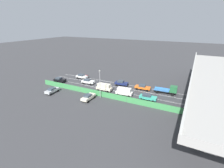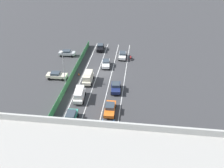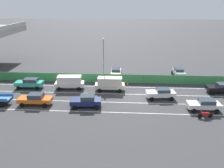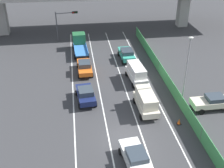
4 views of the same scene
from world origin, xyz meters
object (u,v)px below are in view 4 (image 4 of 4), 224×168
Objects in this scene: car_van_white at (136,72)px; traffic_cone at (179,122)px; flatbed_truck_blue at (80,43)px; traffic_light at (64,20)px; car_van_cream at (146,101)px; parked_sedan_cream at (213,102)px; car_sedan_navy at (86,94)px; car_sedan_white at (135,157)px; car_taxi_teal at (127,54)px; car_taxi_orange at (85,67)px; street_lamp at (187,64)px.

car_van_white is 7.86× the size of traffic_cone.
car_van_white is 13.11m from flatbed_truck_blue.
traffic_cone is (9.30, -20.75, -1.00)m from flatbed_truck_blue.
car_van_cream is at bearing -69.05° from traffic_light.
car_van_cream is 7.43m from parked_sedan_cream.
car_sedan_white is at bearing -71.34° from car_sedan_navy.
flatbed_truck_blue is 1.38× the size of parked_sedan_cream.
parked_sedan_cream is at bearing -63.32° from car_taxi_teal.
flatbed_truck_blue reaches higher than car_van_white.
traffic_light is (-8.68, 22.68, 2.39)m from car_van_cream.
car_taxi_orange is 1.03× the size of parked_sedan_cream.
traffic_light is at bearing 100.90° from car_sedan_white.
car_taxi_teal is (6.44, 3.39, 0.04)m from car_taxi_orange.
car_van_white is at bearing -89.55° from car_taxi_teal.
parked_sedan_cream is 28.45m from traffic_light.
car_taxi_teal is 13.29m from street_lamp.
parked_sedan_cream is (13.84, -18.52, -0.39)m from flatbed_truck_blue.
car_van_white is 1.05× the size of parked_sedan_cream.
traffic_cone is at bearing -65.71° from traffic_light.
car_sedan_navy is (-3.59, 10.63, 0.04)m from car_sedan_white.
car_taxi_teal is at bearing 81.65° from car_sedan_white.
car_taxi_teal is at bearing 98.80° from traffic_cone.
street_lamp reaches higher than car_sedan_white.
traffic_light is at bearing 122.32° from street_lamp.
car_van_cream is 24.40m from traffic_light.
car_van_cream is 6.98m from car_sedan_navy.
flatbed_truck_blue is at bearing 92.44° from car_taxi_orange.
traffic_light is 25.13m from street_lamp.
car_van_cream is 0.61× the size of street_lamp.
car_sedan_navy is 0.95× the size of car_taxi_teal.
car_van_white is at bearing 133.77° from parked_sedan_cream.
car_sedan_white is 12.56m from street_lamp.
car_taxi_orange is 0.98× the size of car_van_white.
traffic_cone is (5.64, 4.98, -0.61)m from car_sedan_white.
car_taxi_orange is at bearing 87.83° from car_sedan_navy.
car_taxi_teal is 0.95× the size of car_van_white.
traffic_cone is (8.96, -12.90, -0.62)m from car_taxi_orange.
car_van_cream is 1.09× the size of car_sedan_navy.
car_taxi_teal is at bearing 110.27° from street_lamp.
car_van_cream is 4.15m from traffic_cone.
street_lamp reaches higher than car_van_cream.
traffic_light reaches higher than car_van_white.
car_sedan_white is 0.97× the size of car_taxi_teal.
parked_sedan_cream is at bearing -13.94° from car_sedan_navy.
car_van_cream is 19.02m from flatbed_truck_blue.
street_lamp is at bearing 141.64° from parked_sedan_cream.
car_taxi_teal is 13.19m from traffic_light.
car_van_cream is 0.75× the size of flatbed_truck_blue.
car_sedan_navy reaches higher than parked_sedan_cream.
traffic_cone is (2.47, -9.55, -0.97)m from car_van_white.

